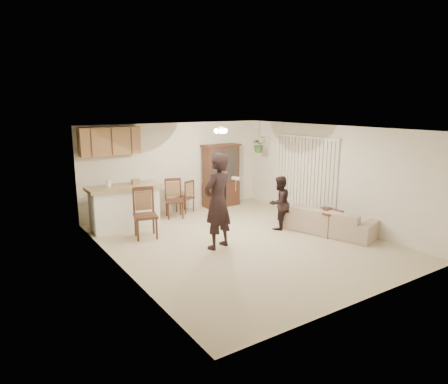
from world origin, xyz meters
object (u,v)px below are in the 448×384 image
chair_bar (146,224)px  chair_hutch_right (185,203)px  side_table (327,222)px  chair_hutch_left (174,207)px  sofa (329,218)px  china_hutch (221,176)px  adult (218,207)px  child (279,202)px

chair_bar → chair_hutch_right: 2.34m
side_table → chair_hutch_right: (-1.83, 3.62, -0.04)m
chair_hutch_left → chair_bar: bearing=-120.6°
sofa → china_hutch: china_hutch is taller
sofa → adult: (-2.74, 0.62, 0.53)m
china_hutch → chair_bar: 3.44m
chair_hutch_left → adult: bearing=-77.6°
sofa → chair_hutch_left: size_ratio=1.78×
sofa → side_table: (-0.14, -0.04, -0.06)m
child → chair_hutch_left: size_ratio=1.28×
side_table → chair_bar: (-3.63, 2.12, 0.02)m
sofa → adult: size_ratio=1.04×
child → side_table: size_ratio=2.07×
sofa → adult: bearing=58.9°
child → china_hutch: 2.70m
side_table → chair_bar: chair_bar is taller
china_hutch → chair_hutch_right: china_hutch is taller
chair_hutch_left → chair_hutch_right: size_ratio=1.13×
child → chair_bar: child is taller
chair_bar → chair_hutch_left: bearing=55.0°
child → chair_hutch_right: child is taller
child → chair_hutch_left: (-1.70, 2.30, -0.38)m
sofa → side_table: bearing=89.3°
sofa → child: bearing=22.6°
child → side_table: bearing=115.5°
sofa → side_table: 0.16m
china_hutch → side_table: 3.73m
china_hutch → side_table: (0.60, -3.64, -0.61)m
adult → child: (1.95, 0.29, -0.22)m
chair_hutch_right → china_hutch: bearing=160.5°
adult → chair_hutch_right: bearing=-122.1°
sofa → chair_bar: (-3.77, 2.08, -0.04)m
chair_bar → chair_hutch_right: (1.80, 1.49, -0.06)m
child → side_table: (0.65, -0.95, -0.37)m
chair_bar → china_hutch: bearing=40.2°
child → chair_bar: bearing=-30.4°
china_hutch → chair_hutch_right: bearing=177.8°
chair_bar → chair_hutch_right: bearing=53.5°
chair_hutch_left → side_table: bearing=-36.1°
china_hutch → chair_hutch_right: 1.40m
adult → chair_bar: size_ratio=1.56×
child → chair_hutch_right: (-1.19, 2.67, -0.41)m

